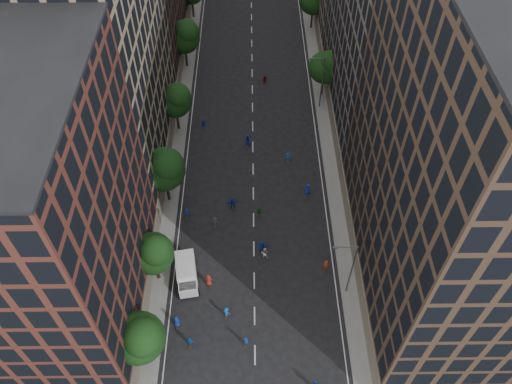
% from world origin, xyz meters
% --- Properties ---
extents(ground, '(240.00, 240.00, 0.00)m').
position_xyz_m(ground, '(0.00, 40.00, 0.00)').
color(ground, black).
rests_on(ground, ground).
extents(sidewalk_left, '(4.00, 105.00, 0.15)m').
position_xyz_m(sidewalk_left, '(-12.00, 47.50, 0.07)').
color(sidewalk_left, slate).
rests_on(sidewalk_left, ground).
extents(sidewalk_right, '(4.00, 105.00, 0.15)m').
position_xyz_m(sidewalk_right, '(12.00, 47.50, 0.07)').
color(sidewalk_right, slate).
rests_on(sidewalk_right, ground).
extents(bldg_left_a, '(14.00, 22.00, 30.00)m').
position_xyz_m(bldg_left_a, '(-19.00, 11.00, 15.00)').
color(bldg_left_a, '#582A21').
rests_on(bldg_left_a, ground).
extents(bldg_left_b, '(14.00, 26.00, 34.00)m').
position_xyz_m(bldg_left_b, '(-19.00, 35.00, 17.00)').
color(bldg_left_b, '#988364').
rests_on(bldg_left_b, ground).
extents(bldg_right_a, '(14.00, 30.00, 36.00)m').
position_xyz_m(bldg_right_a, '(19.00, 15.00, 18.00)').
color(bldg_right_a, '#4A3527').
rests_on(bldg_right_a, ground).
extents(bldg_right_b, '(14.00, 28.00, 33.00)m').
position_xyz_m(bldg_right_b, '(19.00, 44.00, 16.50)').
color(bldg_right_b, '#5E564E').
rests_on(bldg_right_b, ground).
extents(tree_left_0, '(5.20, 5.20, 8.83)m').
position_xyz_m(tree_left_0, '(-11.01, 3.85, 5.96)').
color(tree_left_0, black).
rests_on(tree_left_0, ground).
extents(tree_left_1, '(4.80, 4.80, 8.21)m').
position_xyz_m(tree_left_1, '(-11.02, 13.86, 5.55)').
color(tree_left_1, black).
rests_on(tree_left_1, ground).
extents(tree_left_2, '(5.60, 5.60, 9.45)m').
position_xyz_m(tree_left_2, '(-10.99, 25.83, 6.36)').
color(tree_left_2, black).
rests_on(tree_left_2, ground).
extents(tree_left_3, '(5.00, 5.00, 8.58)m').
position_xyz_m(tree_left_3, '(-11.02, 39.85, 5.82)').
color(tree_left_3, black).
rests_on(tree_left_3, ground).
extents(tree_left_4, '(5.40, 5.40, 9.08)m').
position_xyz_m(tree_left_4, '(-11.00, 55.84, 6.10)').
color(tree_left_4, black).
rests_on(tree_left_4, ground).
extents(tree_right_a, '(5.00, 5.00, 8.39)m').
position_xyz_m(tree_right_a, '(11.38, 47.85, 5.63)').
color(tree_right_a, black).
rests_on(tree_right_a, ground).
extents(streetlamp_near, '(2.64, 0.22, 9.06)m').
position_xyz_m(streetlamp_near, '(10.37, 12.00, 5.17)').
color(streetlamp_near, '#595B60').
rests_on(streetlamp_near, ground).
extents(streetlamp_far, '(2.64, 0.22, 9.06)m').
position_xyz_m(streetlamp_far, '(10.37, 45.00, 5.17)').
color(streetlamp_far, '#595B60').
rests_on(streetlamp_far, ground).
extents(cargo_van, '(3.14, 5.35, 2.69)m').
position_xyz_m(cargo_van, '(-7.82, 13.76, 1.42)').
color(cargo_van, white).
rests_on(cargo_van, ground).
extents(skater_0, '(0.88, 0.62, 1.69)m').
position_xyz_m(skater_0, '(-8.50, 8.00, 0.85)').
color(skater_0, '#1330A2').
rests_on(skater_0, ground).
extents(skater_1, '(0.68, 0.54, 1.64)m').
position_xyz_m(skater_1, '(-0.95, 5.65, 0.82)').
color(skater_1, '#123F95').
rests_on(skater_1, ground).
extents(skater_2, '(0.83, 0.68, 1.56)m').
position_xyz_m(skater_2, '(5.87, 1.07, 0.78)').
color(skater_2, '#1441A4').
rests_on(skater_2, ground).
extents(skater_3, '(1.16, 0.92, 1.57)m').
position_xyz_m(skater_3, '(-3.12, 9.06, 0.79)').
color(skater_3, '#1551B1').
rests_on(skater_3, ground).
extents(skater_4, '(1.01, 0.57, 1.62)m').
position_xyz_m(skater_4, '(-6.86, 5.68, 0.81)').
color(skater_4, '#1656B4').
rests_on(skater_4, ground).
extents(skater_5, '(1.70, 0.59, 1.82)m').
position_xyz_m(skater_5, '(1.00, 17.63, 0.91)').
color(skater_5, '#1533AD').
rests_on(skater_5, ground).
extents(skater_6, '(0.90, 0.60, 1.80)m').
position_xyz_m(skater_6, '(-5.25, 13.09, 0.90)').
color(skater_6, '#AB271C').
rests_on(skater_6, ground).
extents(skater_7, '(0.70, 0.56, 1.69)m').
position_xyz_m(skater_7, '(8.50, 15.03, 0.84)').
color(skater_7, '#A1391A').
rests_on(skater_7, ground).
extents(skater_8, '(1.00, 0.86, 1.77)m').
position_xyz_m(skater_8, '(1.28, 16.77, 0.89)').
color(skater_8, silver).
rests_on(skater_8, ground).
extents(skater_9, '(1.10, 0.80, 1.52)m').
position_xyz_m(skater_9, '(-4.90, 21.64, 0.76)').
color(skater_9, '#37373B').
rests_on(skater_9, ground).
extents(skater_10, '(0.97, 0.57, 1.54)m').
position_xyz_m(skater_10, '(0.70, 23.21, 0.77)').
color(skater_10, '#1C5E25').
rests_on(skater_10, ground).
extents(skater_11, '(1.71, 0.78, 1.77)m').
position_xyz_m(skater_11, '(-2.73, 24.63, 0.89)').
color(skater_11, '#142FA4').
rests_on(skater_11, ground).
extents(skater_12, '(0.85, 0.58, 1.70)m').
position_xyz_m(skater_12, '(7.26, 26.88, 0.85)').
color(skater_12, '#151FB2').
rests_on(skater_12, ground).
extents(skater_13, '(0.67, 0.54, 1.61)m').
position_xyz_m(skater_13, '(-8.50, 23.05, 0.81)').
color(skater_13, '#143FA2').
rests_on(skater_13, ground).
extents(skater_14, '(1.13, 1.03, 1.88)m').
position_xyz_m(skater_14, '(-0.77, 36.22, 0.94)').
color(skater_14, '#1527AF').
rests_on(skater_14, ground).
extents(skater_15, '(1.05, 0.71, 1.51)m').
position_xyz_m(skater_15, '(4.98, 33.01, 0.75)').
color(skater_15, '#1448A4').
rests_on(skater_15, ground).
extents(skater_16, '(0.96, 0.43, 1.60)m').
position_xyz_m(skater_16, '(-7.43, 40.10, 0.80)').
color(skater_16, '#162DB8').
rests_on(skater_16, ground).
extents(skater_17, '(1.45, 0.95, 1.49)m').
position_xyz_m(skater_17, '(2.06, 51.10, 0.75)').
color(skater_17, maroon).
rests_on(skater_17, ground).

